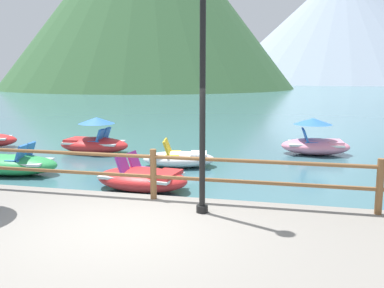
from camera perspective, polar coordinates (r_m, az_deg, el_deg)
The scene contains 9 objects.
ground_plane at distance 46.18m, azimuth 10.20°, elevation 5.68°, with size 200.00×200.00×0.00m, color #3D6B75.
dock_railing at distance 8.18m, azimuth -5.10°, elevation -3.26°, with size 23.92×0.12×0.95m.
lamp_post at distance 7.14m, azimuth 1.41°, elevation 10.86°, with size 0.28×0.28×4.23m.
pedal_boat_1 at distance 15.52m, azimuth -12.70°, elevation 0.38°, with size 2.47×1.33×1.25m.
pedal_boat_2 at distance 12.94m, azimuth -1.68°, elevation -1.91°, with size 2.34×1.60×0.81m.
pedal_boat_4 at distance 12.88m, azimuth -22.38°, elevation -2.46°, with size 2.57×1.46×0.87m.
pedal_boat_5 at distance 10.41m, azimuth -6.52°, elevation -4.51°, with size 2.42×1.64×0.86m.
pedal_boat_6 at distance 15.46m, azimuth 15.85°, elevation 0.26°, with size 2.37×1.50×1.25m.
distant_peak at distance 137.69m, azimuth 18.90°, elevation 14.44°, with size 71.78×71.78×32.82m, color #93A3B7.
Camera 1 is at (2.54, -6.02, 2.74)m, focal length 40.69 mm.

